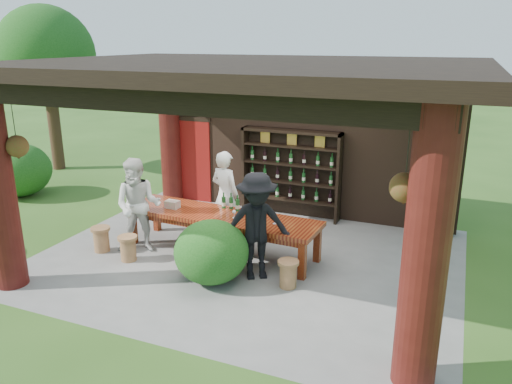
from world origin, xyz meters
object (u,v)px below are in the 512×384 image
at_px(tasting_table, 221,220).
at_px(guest_man, 257,227).
at_px(wine_shelf, 291,174).
at_px(host, 225,195).
at_px(guest_woman, 138,206).
at_px(stool_far_left, 101,239).
at_px(stool_near_left, 128,248).
at_px(napkin_basket, 172,204).
at_px(stool_near_right, 288,273).

bearing_deg(tasting_table, guest_man, -34.96).
bearing_deg(wine_shelf, host, -115.61).
xyz_separation_m(guest_woman, guest_man, (2.44, -0.18, 0.01)).
height_order(stool_far_left, guest_man, guest_man).
xyz_separation_m(wine_shelf, guest_woman, (-1.97, -2.91, -0.10)).
bearing_deg(stool_far_left, guest_woman, 24.50).
xyz_separation_m(stool_near_left, guest_woman, (-0.05, 0.45, 0.65)).
bearing_deg(wine_shelf, napkin_basket, -122.82).
relative_size(stool_near_right, napkin_basket, 1.75).
height_order(tasting_table, stool_far_left, tasting_table).
height_order(stool_near_left, stool_near_right, stool_near_left).
height_order(stool_far_left, host, host).
xyz_separation_m(stool_near_left, napkin_basket, (0.37, 0.95, 0.57)).
relative_size(wine_shelf, guest_woman, 1.25).
relative_size(stool_far_left, guest_man, 0.26).
height_order(tasting_table, stool_near_right, tasting_table).
bearing_deg(napkin_basket, guest_woman, -129.68).
bearing_deg(napkin_basket, guest_man, -18.49).
relative_size(wine_shelf, stool_near_right, 4.90).
bearing_deg(wine_shelf, stool_near_right, -71.64).
relative_size(wine_shelf, tasting_table, 0.59).
distance_m(stool_far_left, host, 2.50).
relative_size(stool_far_left, napkin_basket, 1.83).
relative_size(tasting_table, napkin_basket, 14.62).
height_order(stool_near_right, guest_man, guest_man).
height_order(stool_near_right, host, host).
height_order(tasting_table, guest_man, guest_man).
distance_m(tasting_table, guest_man, 1.26).
bearing_deg(guest_man, wine_shelf, 66.55).
bearing_deg(stool_far_left, host, 40.17).
bearing_deg(stool_near_right, napkin_basket, 162.93).
bearing_deg(guest_man, host, 99.42).
bearing_deg(napkin_basket, wine_shelf, 57.18).
bearing_deg(wine_shelf, guest_woman, -124.09).
bearing_deg(stool_near_left, guest_woman, 95.86).
distance_m(stool_near_left, stool_near_right, 3.00).
relative_size(stool_near_left, stool_near_right, 1.02).
xyz_separation_m(stool_near_right, guest_woman, (-3.04, 0.31, 0.65)).
height_order(stool_near_right, napkin_basket, napkin_basket).
bearing_deg(stool_near_left, guest_man, 6.60).
bearing_deg(stool_near_left, stool_far_left, 168.36).
height_order(wine_shelf, stool_far_left, wine_shelf).
relative_size(stool_near_left, stool_far_left, 0.97).
distance_m(stool_near_right, guest_man, 0.91).
bearing_deg(tasting_table, stool_near_right, -27.41).
bearing_deg(stool_near_right, stool_far_left, 179.99).
bearing_deg(napkin_basket, stool_near_left, -111.12).
height_order(tasting_table, napkin_basket, napkin_basket).
distance_m(stool_far_left, guest_man, 3.18).
height_order(wine_shelf, stool_near_left, wine_shelf).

